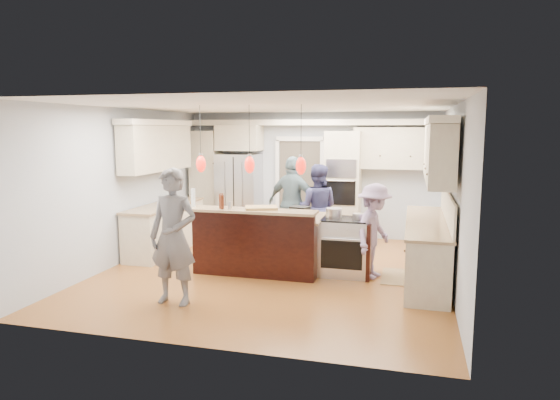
# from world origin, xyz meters

# --- Properties ---
(ground_plane) EXTENTS (6.00, 6.00, 0.00)m
(ground_plane) POSITION_xyz_m (0.00, 0.00, 0.00)
(ground_plane) COLOR #A36B2C
(ground_plane) RESTS_ON ground
(room_shell) EXTENTS (5.54, 6.04, 2.72)m
(room_shell) POSITION_xyz_m (0.00, 0.00, 1.82)
(room_shell) COLOR #B2BCC6
(room_shell) RESTS_ON ground
(refrigerator) EXTENTS (0.90, 0.70, 1.80)m
(refrigerator) POSITION_xyz_m (-1.55, 2.64, 0.90)
(refrigerator) COLOR #B7B7BC
(refrigerator) RESTS_ON ground
(oven_column) EXTENTS (0.72, 0.69, 2.30)m
(oven_column) POSITION_xyz_m (0.75, 2.67, 1.15)
(oven_column) COLOR beige
(oven_column) RESTS_ON ground
(back_upper_cabinets) EXTENTS (5.30, 0.61, 2.54)m
(back_upper_cabinets) POSITION_xyz_m (-0.75, 2.76, 1.67)
(back_upper_cabinets) COLOR beige
(back_upper_cabinets) RESTS_ON ground
(right_counter_run) EXTENTS (0.64, 3.10, 2.51)m
(right_counter_run) POSITION_xyz_m (2.44, 0.30, 1.06)
(right_counter_run) COLOR beige
(right_counter_run) RESTS_ON ground
(left_cabinets) EXTENTS (0.64, 2.30, 2.51)m
(left_cabinets) POSITION_xyz_m (-2.44, 0.80, 1.06)
(left_cabinets) COLOR beige
(left_cabinets) RESTS_ON ground
(kitchen_island) EXTENTS (2.10, 1.46, 1.12)m
(kitchen_island) POSITION_xyz_m (-0.25, 0.07, 0.49)
(kitchen_island) COLOR black
(kitchen_island) RESTS_ON ground
(island_range) EXTENTS (0.82, 0.71, 0.92)m
(island_range) POSITION_xyz_m (1.16, 0.15, 0.46)
(island_range) COLOR #B7B7BC
(island_range) RESTS_ON ground
(pendant_lights) EXTENTS (1.75, 0.15, 1.03)m
(pendant_lights) POSITION_xyz_m (-0.25, -0.51, 1.80)
(pendant_lights) COLOR black
(pendant_lights) RESTS_ON ground
(person_bar_end) EXTENTS (0.69, 0.47, 1.84)m
(person_bar_end) POSITION_xyz_m (-0.90, -1.80, 0.92)
(person_bar_end) COLOR slate
(person_bar_end) RESTS_ON ground
(person_far_left) EXTENTS (0.85, 0.68, 1.68)m
(person_far_left) POSITION_xyz_m (0.40, 1.60, 0.84)
(person_far_left) COLOR navy
(person_far_left) RESTS_ON ground
(person_far_right) EXTENTS (1.15, 0.71, 1.82)m
(person_far_right) POSITION_xyz_m (-0.07, 1.60, 0.91)
(person_far_right) COLOR slate
(person_far_right) RESTS_ON ground
(person_range_side) EXTENTS (0.83, 1.09, 1.50)m
(person_range_side) POSITION_xyz_m (1.60, 0.09, 0.75)
(person_range_side) COLOR #917BA6
(person_range_side) RESTS_ON ground
(floor_rug) EXTENTS (0.65, 0.94, 0.01)m
(floor_rug) POSITION_xyz_m (2.06, 0.20, 0.01)
(floor_rug) COLOR #8E714D
(floor_rug) RESTS_ON ground
(water_bottle) EXTENTS (0.09, 0.09, 0.29)m
(water_bottle) POSITION_xyz_m (-1.20, -0.51, 1.26)
(water_bottle) COLOR silver
(water_bottle) RESTS_ON kitchen_island
(beer_bottle_a) EXTENTS (0.07, 0.07, 0.22)m
(beer_bottle_a) POSITION_xyz_m (-0.70, -0.58, 1.23)
(beer_bottle_a) COLOR #431A0C
(beer_bottle_a) RESTS_ON kitchen_island
(beer_bottle_b) EXTENTS (0.07, 0.07, 0.22)m
(beer_bottle_b) POSITION_xyz_m (-0.65, -0.65, 1.23)
(beer_bottle_b) COLOR #431A0C
(beer_bottle_b) RESTS_ON kitchen_island
(beer_bottle_c) EXTENTS (0.06, 0.06, 0.22)m
(beer_bottle_c) POSITION_xyz_m (-0.73, -0.49, 1.23)
(beer_bottle_c) COLOR #431A0C
(beer_bottle_c) RESTS_ON kitchen_island
(drink_can) EXTENTS (0.07, 0.07, 0.12)m
(drink_can) POSITION_xyz_m (-0.53, -0.62, 1.18)
(drink_can) COLOR #B7B7BC
(drink_can) RESTS_ON kitchen_island
(cutting_board) EXTENTS (0.58, 0.49, 0.04)m
(cutting_board) POSITION_xyz_m (-0.08, -0.47, 1.14)
(cutting_board) COLOR tan
(cutting_board) RESTS_ON kitchen_island
(pot_large) EXTENTS (0.26, 0.26, 0.15)m
(pot_large) POSITION_xyz_m (0.95, 0.19, 1.00)
(pot_large) COLOR #B7B7BC
(pot_large) RESTS_ON island_range
(pot_small) EXTENTS (0.17, 0.17, 0.09)m
(pot_small) POSITION_xyz_m (1.34, 0.16, 0.96)
(pot_small) COLOR #B7B7BC
(pot_small) RESTS_ON island_range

